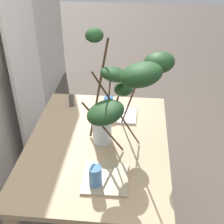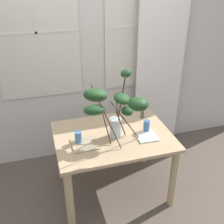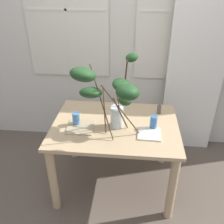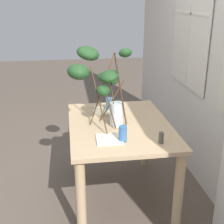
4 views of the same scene
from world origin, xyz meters
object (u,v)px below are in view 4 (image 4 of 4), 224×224
(plate_square_right, at_px, (109,139))
(vase_with_branches, at_px, (100,78))
(plate_square_left, at_px, (105,111))
(drinking_glass_blue_left, at_px, (109,104))
(pillar_candle, at_px, (161,138))
(dining_table, at_px, (119,137))
(drinking_glass_blue_right, at_px, (123,134))

(plate_square_right, bearing_deg, vase_with_branches, -176.16)
(vase_with_branches, xyz_separation_m, plate_square_left, (-0.27, 0.07, -0.40))
(plate_square_left, bearing_deg, vase_with_branches, -15.14)
(drinking_glass_blue_left, relative_size, pillar_candle, 1.24)
(vase_with_branches, bearing_deg, plate_square_left, 164.86)
(drinking_glass_blue_left, xyz_separation_m, pillar_candle, (0.79, 0.29, -0.02))
(drinking_glass_blue_left, distance_m, plate_square_left, 0.09)
(pillar_candle, bearing_deg, drinking_glass_blue_left, -159.74)
(dining_table, bearing_deg, pillar_candle, 30.58)
(plate_square_right, distance_m, pillar_candle, 0.41)
(plate_square_right, bearing_deg, dining_table, 156.51)
(drinking_glass_blue_right, relative_size, plate_square_left, 0.52)
(plate_square_right, bearing_deg, drinking_glass_blue_left, 171.91)
(drinking_glass_blue_right, distance_m, pillar_candle, 0.30)
(dining_table, bearing_deg, plate_square_right, -23.49)
(vase_with_branches, distance_m, plate_square_right, 0.55)
(plate_square_right, xyz_separation_m, pillar_candle, (0.11, 0.39, 0.04))
(drinking_glass_blue_left, height_order, pillar_candle, drinking_glass_blue_left)
(vase_with_branches, xyz_separation_m, plate_square_right, (0.37, 0.02, -0.40))
(vase_with_branches, relative_size, plate_square_left, 2.85)
(drinking_glass_blue_right, bearing_deg, plate_square_right, -110.56)
(drinking_glass_blue_right, bearing_deg, dining_table, 174.23)
(drinking_glass_blue_left, bearing_deg, vase_with_branches, -20.97)
(drinking_glass_blue_left, xyz_separation_m, drinking_glass_blue_right, (0.72, 0.00, 0.00))
(pillar_candle, bearing_deg, vase_with_branches, -138.92)
(vase_with_branches, relative_size, drinking_glass_blue_left, 5.60)
(plate_square_right, bearing_deg, pillar_candle, 74.30)
(dining_table, bearing_deg, plate_square_left, -164.20)
(drinking_glass_blue_right, bearing_deg, vase_with_branches, -162.62)
(dining_table, xyz_separation_m, pillar_candle, (0.43, 0.25, 0.18))
(vase_with_branches, distance_m, pillar_candle, 0.73)
(vase_with_branches, relative_size, plate_square_right, 3.44)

